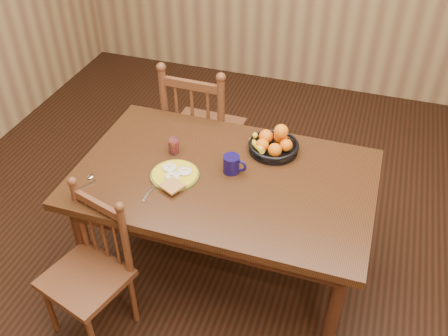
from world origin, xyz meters
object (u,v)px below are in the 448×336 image
(chair_far, at_px, (202,132))
(breakfast_plate, at_px, (175,175))
(dining_table, at_px, (224,187))
(coffee_mug, at_px, (232,164))
(chair_near, at_px, (90,272))
(fruit_bowl, at_px, (274,144))

(chair_far, height_order, breakfast_plate, chair_far)
(dining_table, distance_m, coffee_mug, 0.15)
(breakfast_plate, distance_m, coffee_mug, 0.31)
(chair_near, xyz_separation_m, coffee_mug, (0.57, 0.63, 0.38))
(chair_far, bearing_deg, dining_table, 120.36)
(breakfast_plate, distance_m, fruit_bowl, 0.60)
(chair_near, height_order, fruit_bowl, fruit_bowl)
(fruit_bowl, bearing_deg, chair_far, 146.62)
(chair_near, bearing_deg, chair_far, 99.23)
(chair_near, relative_size, coffee_mug, 6.46)
(fruit_bowl, bearing_deg, chair_near, -129.81)
(dining_table, xyz_separation_m, fruit_bowl, (0.20, 0.30, 0.13))
(coffee_mug, distance_m, fruit_bowl, 0.31)
(dining_table, bearing_deg, chair_near, -132.60)
(dining_table, bearing_deg, coffee_mug, 54.71)
(dining_table, distance_m, breakfast_plate, 0.28)
(chair_far, height_order, coffee_mug, chair_far)
(breakfast_plate, relative_size, fruit_bowl, 1.05)
(dining_table, height_order, chair_far, chair_far)
(chair_far, distance_m, chair_near, 1.28)
(chair_far, bearing_deg, breakfast_plate, 100.94)
(breakfast_plate, xyz_separation_m, coffee_mug, (0.28, 0.14, 0.04))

